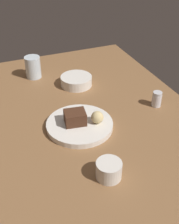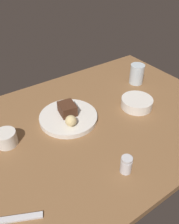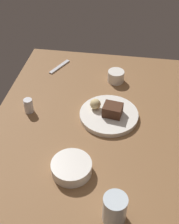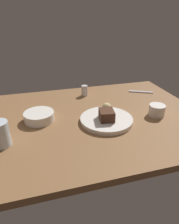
{
  "view_description": "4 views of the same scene",
  "coord_description": "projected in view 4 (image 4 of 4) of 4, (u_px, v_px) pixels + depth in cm",
  "views": [
    {
      "loc": [
        -91.88,
        36.73,
        71.13
      ],
      "look_at": [
        -4.88,
        1.31,
        6.18
      ],
      "focal_mm": 47.57,
      "sensor_mm": 36.0,
      "label": 1
    },
    {
      "loc": [
        -44.37,
        -61.16,
        65.66
      ],
      "look_at": [
        -1.29,
        1.2,
        7.35
      ],
      "focal_mm": 36.47,
      "sensor_mm": 36.0,
      "label": 2
    },
    {
      "loc": [
        84.2,
        13.0,
        87.5
      ],
      "look_at": [
        -5.58,
        -1.13,
        7.16
      ],
      "focal_mm": 46.93,
      "sensor_mm": 36.0,
      "label": 3
    },
    {
      "loc": [
        21.8,
        85.08,
        51.11
      ],
      "look_at": [
        -1.44,
        2.16,
        6.91
      ],
      "focal_mm": 32.26,
      "sensor_mm": 36.0,
      "label": 4
    }
  ],
  "objects": [
    {
      "name": "side_bowl",
      "position": [
        39.0,
        116.0,
        0.96
      ],
      "size": [
        14.37,
        14.37,
        4.36
      ],
      "primitive_type": "cylinder",
      "color": "white",
      "rests_on": "dining_table"
    },
    {
      "name": "dessert_plate",
      "position": [
        106.0,
        120.0,
        0.96
      ],
      "size": [
        24.97,
        24.97,
        2.1
      ],
      "primitive_type": "cylinder",
      "color": "white",
      "rests_on": "dining_table"
    },
    {
      "name": "dining_table",
      "position": [
        86.0,
        120.0,
        1.01
      ],
      "size": [
        120.0,
        84.0,
        3.0
      ],
      "primitive_type": "cube",
      "color": "brown",
      "rests_on": "ground"
    },
    {
      "name": "dessert_spoon",
      "position": [
        141.0,
        92.0,
        1.3
      ],
      "size": [
        14.29,
        8.15,
        0.7
      ],
      "primitive_type": "cube",
      "rotation": [
        0.0,
        0.0,
        2.69
      ],
      "color": "silver",
      "rests_on": "dining_table"
    },
    {
      "name": "coffee_cup",
      "position": [
        157.0,
        110.0,
        1.01
      ],
      "size": [
        7.97,
        7.97,
        5.65
      ],
      "primitive_type": "cylinder",
      "color": "silver",
      "rests_on": "dining_table"
    },
    {
      "name": "water_glass",
      "position": [
        0.0,
        134.0,
        0.77
      ],
      "size": [
        7.36,
        7.36,
        10.41
      ],
      "primitive_type": "cylinder",
      "color": "silver",
      "rests_on": "dining_table"
    },
    {
      "name": "bread_roll",
      "position": [
        107.0,
        107.0,
        1.0
      ],
      "size": [
        4.65,
        4.65,
        4.65
      ],
      "primitive_type": "sphere",
      "color": "#DBC184",
      "rests_on": "dessert_plate"
    },
    {
      "name": "chocolate_cake_slice",
      "position": [
        107.0,
        115.0,
        0.93
      ],
      "size": [
        7.62,
        8.62,
        4.78
      ],
      "primitive_type": "cube",
      "rotation": [
        0.0,
        0.0,
        4.56
      ],
      "color": "#472819",
      "rests_on": "dessert_plate"
    },
    {
      "name": "salt_shaker",
      "position": [
        85.0,
        91.0,
        1.24
      ],
      "size": [
        3.94,
        3.94,
        6.45
      ],
      "color": "silver",
      "rests_on": "dining_table"
    }
  ]
}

